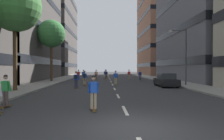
{
  "coord_description": "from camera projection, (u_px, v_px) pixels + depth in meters",
  "views": [
    {
      "loc": [
        -1.05,
        -6.94,
        2.15
      ],
      "look_at": [
        0.0,
        19.52,
        1.83
      ],
      "focal_mm": 31.8,
      "sensor_mm": 36.0,
      "label": 1
    }
  ],
  "objects": [
    {
      "name": "parked_car_near",
      "position": [
        166.0,
        80.0,
        22.57
      ],
      "size": [
        1.82,
        4.4,
        1.52
      ],
      "color": "black",
      "rests_on": "ground_plane"
    },
    {
      "name": "skater_0",
      "position": [
        78.0,
        74.0,
        35.06
      ],
      "size": [
        0.57,
        0.92,
        1.78
      ],
      "color": "brown",
      "rests_on": "ground_plane"
    },
    {
      "name": "skater_7",
      "position": [
        140.0,
        75.0,
        32.64
      ],
      "size": [
        0.56,
        0.92,
        1.78
      ],
      "color": "brown",
      "rests_on": "ground_plane"
    },
    {
      "name": "skater_11",
      "position": [
        93.0,
        91.0,
        9.9
      ],
      "size": [
        0.57,
        0.92,
        1.78
      ],
      "color": "brown",
      "rests_on": "ground_plane"
    },
    {
      "name": "building_left_far",
      "position": [
        49.0,
        34.0,
        59.44
      ],
      "size": [
        13.72,
        22.76,
        24.05
      ],
      "color": "#4C4744",
      "rests_on": "ground_plane"
    },
    {
      "name": "lane_markings",
      "position": [
        111.0,
        81.0,
        32.48
      ],
      "size": [
        0.16,
        57.2,
        0.01
      ],
      "color": "silver",
      "rests_on": "ground_plane"
    },
    {
      "name": "sidewalk_left",
      "position": [
        57.0,
        80.0,
        33.15
      ],
      "size": [
        3.53,
        64.85,
        0.14
      ],
      "primitive_type": "cube",
      "color": "gray",
      "rests_on": "ground_plane"
    },
    {
      "name": "skater_6",
      "position": [
        106.0,
        74.0,
        36.59
      ],
      "size": [
        0.55,
        0.92,
        1.78
      ],
      "color": "brown",
      "rests_on": "ground_plane"
    },
    {
      "name": "skater_10",
      "position": [
        129.0,
        74.0,
        36.27
      ],
      "size": [
        0.56,
        0.92,
        1.78
      ],
      "color": "brown",
      "rests_on": "ground_plane"
    },
    {
      "name": "skater_4",
      "position": [
        96.0,
        74.0,
        35.7
      ],
      "size": [
        0.53,
        0.9,
        1.78
      ],
      "color": "brown",
      "rests_on": "ground_plane"
    },
    {
      "name": "skater_5",
      "position": [
        84.0,
        77.0,
        23.97
      ],
      "size": [
        0.57,
        0.92,
        1.78
      ],
      "color": "brown",
      "rests_on": "ground_plane"
    },
    {
      "name": "street_tree_far",
      "position": [
        15.0,
        6.0,
        17.51
      ],
      "size": [
        4.59,
        4.59,
        9.79
      ],
      "color": "#4C3823",
      "rests_on": "sidewalk_left"
    },
    {
      "name": "ground_plane",
      "position": [
        111.0,
        82.0,
        30.56
      ],
      "size": [
        141.48,
        141.48,
        0.0
      ],
      "primitive_type": "plane",
      "color": "#333335"
    },
    {
      "name": "skater_9",
      "position": [
        105.0,
        73.0,
        38.7
      ],
      "size": [
        0.56,
        0.92,
        1.78
      ],
      "color": "brown",
      "rests_on": "ground_plane"
    },
    {
      "name": "street_tree_near",
      "position": [
        51.0,
        34.0,
        29.63
      ],
      "size": [
        4.12,
        4.12,
        9.16
      ],
      "color": "#4C3823",
      "rests_on": "sidewalk_left"
    },
    {
      "name": "skater_2",
      "position": [
        6.0,
        89.0,
        10.64
      ],
      "size": [
        0.56,
        0.92,
        1.78
      ],
      "color": "brown",
      "rests_on": "ground_plane"
    },
    {
      "name": "building_right_far",
      "position": [
        165.0,
        26.0,
        60.79
      ],
      "size": [
        13.72,
        20.61,
        29.41
      ],
      "color": "#9E6B51",
      "rests_on": "ground_plane"
    },
    {
      "name": "skater_1",
      "position": [
        76.0,
        79.0,
        20.42
      ],
      "size": [
        0.54,
        0.91,
        1.78
      ],
      "color": "brown",
      "rests_on": "ground_plane"
    },
    {
      "name": "sidewalk_right",
      "position": [
        163.0,
        80.0,
        33.86
      ],
      "size": [
        3.53,
        64.85,
        0.14
      ],
      "primitive_type": "cube",
      "color": "gray",
      "rests_on": "ground_plane"
    },
    {
      "name": "streetlamp_right",
      "position": [
        183.0,
        51.0,
        23.33
      ],
      "size": [
        2.13,
        0.3,
        6.5
      ],
      "color": "#3F3F44",
      "rests_on": "sidewalk_right"
    },
    {
      "name": "building_right_mid",
      "position": [
        212.0,
        19.0,
        34.09
      ],
      "size": [
        13.72,
        21.98,
        20.71
      ],
      "color": "slate",
      "rests_on": "ground_plane"
    },
    {
      "name": "skater_12",
      "position": [
        116.0,
        77.0,
        24.75
      ],
      "size": [
        0.54,
        0.91,
        1.78
      ],
      "color": "brown",
      "rests_on": "ground_plane"
    },
    {
      "name": "skater_8",
      "position": [
        84.0,
        75.0,
        33.26
      ],
      "size": [
        0.57,
        0.92,
        1.78
      ],
      "color": "brown",
      "rests_on": "ground_plane"
    }
  ]
}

